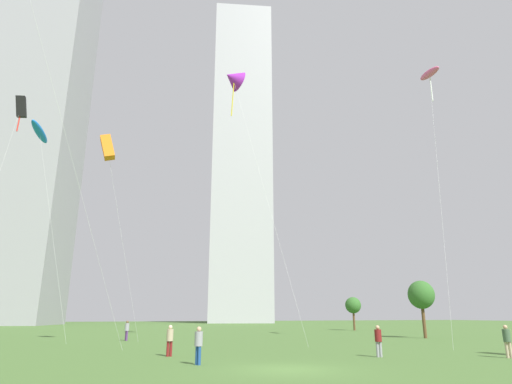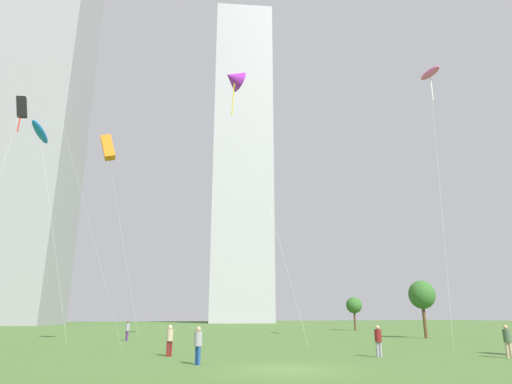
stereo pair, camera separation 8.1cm
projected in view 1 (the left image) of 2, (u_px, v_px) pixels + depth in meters
The scene contains 15 objects.
ground at pixel (288, 370), 17.58m from camera, with size 280.00×280.00×0.00m, color #476B30.
person_standing_0 at pixel (507, 339), 22.52m from camera, with size 0.37×0.37×1.65m.
person_standing_1 at pixel (127, 329), 37.50m from camera, with size 0.37×0.37×1.68m.
person_standing_3 at pixel (378, 339), 23.00m from camera, with size 0.36×0.36×1.62m.
person_standing_4 at pixel (199, 343), 19.47m from camera, with size 0.37×0.37×1.65m.
person_standing_5 at pixel (170, 338), 23.40m from camera, with size 0.36×0.36×1.63m.
kite_flying_0 at pixel (40, 132), 38.84m from camera, with size 5.08×4.79×18.57m.
kite_flying_1 at pixel (429, 74), 40.69m from camera, with size 6.70×6.96×24.92m.
kite_flying_2 at pixel (21, 107), 34.70m from camera, with size 1.93×3.91×19.33m.
kite_flying_4 at pixel (233, 78), 43.64m from camera, with size 4.78×9.47×26.62m.
kite_flying_5 at pixel (108, 148), 36.18m from camera, with size 4.60×3.13×16.93m.
park_tree_0 at pixel (421, 295), 42.32m from camera, with size 2.54×2.54×5.44m.
park_tree_1 at pixel (353, 305), 62.65m from camera, with size 2.28×2.28×4.68m.
distant_highrise_0 at pixel (29, 131), 106.52m from camera, with size 22.58×16.39×92.51m, color #939399.
distant_highrise_1 at pixel (241, 159), 134.74m from camera, with size 17.65×19.99×98.88m, color #A8A8AD.
Camera 1 is at (-7.55, -17.39, 2.17)m, focal length 30.09 mm.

